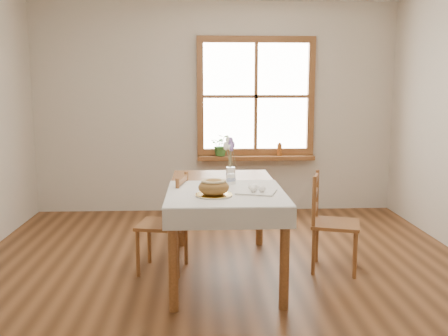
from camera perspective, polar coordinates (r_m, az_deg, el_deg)
The scene contains 18 objects.
ground at distance 4.08m, azimuth 0.21°, elevation -13.26°, with size 5.00×5.00×0.00m, color brown.
room_walls at distance 3.78m, azimuth 0.22°, elevation 11.44°, with size 4.60×5.10×2.65m.
window at distance 6.28m, azimuth 3.65°, elevation 8.16°, with size 1.46×0.08×1.46m.
window_sill at distance 6.27m, azimuth 3.65°, elevation 1.19°, with size 1.46×0.20×0.05m.
dining_table at distance 4.17m, azimuth 0.00°, elevation -3.19°, with size 0.90×1.60×0.75m.
table_linen at distance 3.85m, azimuth 0.22°, elevation -2.85°, with size 0.91×0.99×0.01m, color silver.
chair_left at distance 4.30m, azimuth -7.08°, elevation -6.24°, with size 0.39×0.41×0.84m, color brown, non-canonical shape.
chair_right at distance 4.39m, azimuth 12.66°, elevation -6.08°, with size 0.39×0.41×0.84m, color brown, non-canonical shape.
bread_plate at distance 3.71m, azimuth -1.18°, elevation -3.11°, with size 0.27×0.27×0.01m, color white.
bread_loaf at distance 3.70m, azimuth -1.18°, elevation -2.05°, with size 0.23×0.23×0.13m, color olive.
egg_napkin at distance 3.84m, azimuth 3.72°, elevation -2.74°, with size 0.28×0.24×0.01m, color silver.
eggs at distance 3.83m, azimuth 3.72°, elevation -2.30°, with size 0.22×0.20×0.05m, color white, non-canonical shape.
salt_shaker at distance 4.17m, azimuth 1.00°, elevation -1.21°, with size 0.05×0.05×0.09m, color white.
pepper_shaker at distance 4.16m, azimuth 0.61°, elevation -1.24°, with size 0.05×0.05×0.09m, color white.
flower_vase at distance 4.48m, azimuth 0.76°, elevation -0.61°, with size 0.08×0.08×0.09m, color white.
lavender_bouquet at distance 4.45m, azimuth 0.77°, elevation 1.74°, with size 0.15×0.15×0.28m, color #75589D, non-canonical shape.
potted_plant at distance 6.22m, azimuth -0.32°, elevation 2.36°, with size 0.24×0.27×0.21m, color #336829.
amber_bottle at distance 6.29m, azimuth 6.36°, elevation 2.17°, with size 0.06×0.06×0.17m, color #984E1C.
Camera 1 is at (-0.20, -3.77, 1.56)m, focal length 40.00 mm.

